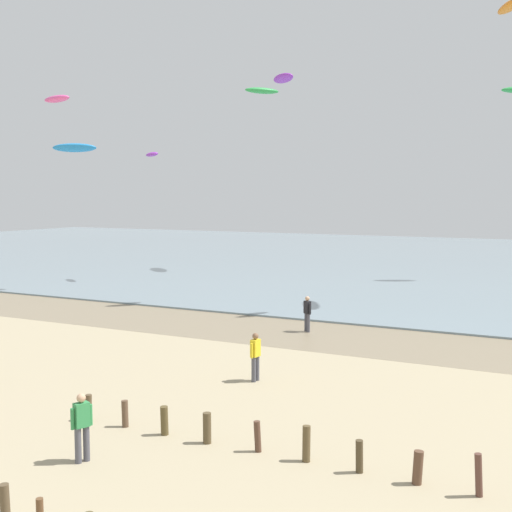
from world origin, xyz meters
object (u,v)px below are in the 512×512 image
at_px(person_mid_beach, 255,355).
at_px(kite_aloft_6, 283,78).
at_px(person_left_flank, 307,313).
at_px(kite_aloft_7, 74,148).
at_px(person_nearest_camera, 82,425).
at_px(kite_aloft_0, 262,91).
at_px(kite_aloft_9, 511,6).
at_px(kite_aloft_1, 152,154).
at_px(kite_aloft_8, 57,99).

height_order(person_mid_beach, kite_aloft_6, kite_aloft_6).
bearing_deg(person_left_flank, kite_aloft_7, 163.51).
height_order(person_nearest_camera, kite_aloft_7, kite_aloft_7).
distance_m(kite_aloft_0, kite_aloft_9, 14.85).
bearing_deg(kite_aloft_1, person_nearest_camera, 157.21).
distance_m(person_mid_beach, kite_aloft_9, 27.00).
xyz_separation_m(person_left_flank, kite_aloft_7, (-19.22, 5.69, 8.70)).
bearing_deg(person_mid_beach, kite_aloft_9, 74.86).
distance_m(person_left_flank, kite_aloft_1, 22.72).
relative_size(person_nearest_camera, kite_aloft_9, 0.53).
xyz_separation_m(kite_aloft_6, kite_aloft_8, (-1.70, -24.79, -4.69)).
bearing_deg(kite_aloft_0, kite_aloft_6, -120.41).
height_order(person_mid_beach, kite_aloft_1, kite_aloft_1).
height_order(person_nearest_camera, person_left_flank, same).
bearing_deg(person_mid_beach, kite_aloft_7, 145.52).
bearing_deg(person_left_flank, kite_aloft_0, 131.61).
relative_size(person_nearest_camera, kite_aloft_0, 0.81).
xyz_separation_m(person_nearest_camera, kite_aloft_1, (-18.45, 28.74, 8.54)).
xyz_separation_m(person_left_flank, kite_aloft_1, (-17.38, 11.89, 8.54)).
distance_m(person_nearest_camera, kite_aloft_1, 35.20).
bearing_deg(kite_aloft_6, person_nearest_camera, 152.12).
bearing_deg(person_mid_beach, kite_aloft_6, 113.04).
bearing_deg(kite_aloft_0, kite_aloft_7, -49.17).
relative_size(kite_aloft_7, kite_aloft_9, 0.95).
relative_size(kite_aloft_0, kite_aloft_1, 1.06).
xyz_separation_m(person_left_flank, kite_aloft_8, (-13.45, -1.96, 10.59)).
bearing_deg(kite_aloft_8, kite_aloft_6, -77.45).
relative_size(person_mid_beach, kite_aloft_8, 0.78).
relative_size(kite_aloft_7, kite_aloft_8, 1.38).
distance_m(kite_aloft_1, kite_aloft_8, 14.53).
distance_m(kite_aloft_7, kite_aloft_9, 28.29).
bearing_deg(kite_aloft_6, kite_aloft_9, -165.00).
bearing_deg(person_nearest_camera, kite_aloft_1, 122.70).
distance_m(kite_aloft_6, kite_aloft_7, 19.82).
bearing_deg(kite_aloft_9, person_nearest_camera, -39.16).
bearing_deg(kite_aloft_6, kite_aloft_1, 107.04).
distance_m(person_left_flank, kite_aloft_7, 21.85).
bearing_deg(kite_aloft_6, person_mid_beach, 157.25).
distance_m(person_nearest_camera, kite_aloft_9, 33.85).
bearing_deg(person_left_flank, person_mid_beach, -79.33).
distance_m(kite_aloft_0, kite_aloft_8, 11.42).
relative_size(kite_aloft_1, kite_aloft_7, 0.65).
height_order(person_left_flank, kite_aloft_0, kite_aloft_0).
xyz_separation_m(person_mid_beach, kite_aloft_8, (-15.08, 6.67, 10.59)).
relative_size(kite_aloft_0, kite_aloft_8, 0.96).
xyz_separation_m(kite_aloft_0, kite_aloft_7, (-13.76, -0.46, -2.86)).
relative_size(person_mid_beach, kite_aloft_6, 0.48).
bearing_deg(kite_aloft_7, kite_aloft_6, 46.49).
relative_size(person_left_flank, kite_aloft_1, 0.86).
xyz_separation_m(kite_aloft_6, kite_aloft_7, (-7.46, -17.14, -6.58)).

